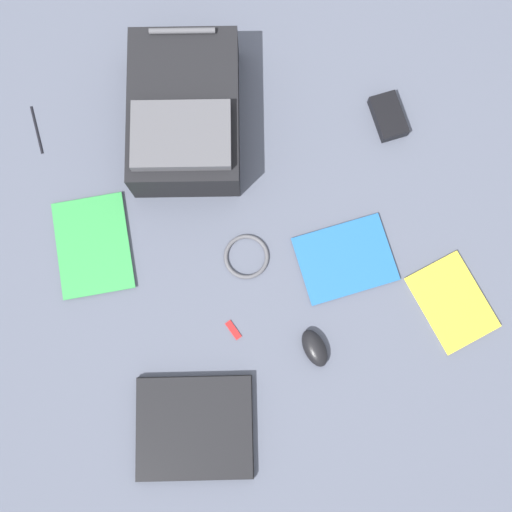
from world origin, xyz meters
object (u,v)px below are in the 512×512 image
at_px(book_red, 93,246).
at_px(pen_black, 36,130).
at_px(laptop, 194,428).
at_px(computer_mouse, 315,348).
at_px(usb_stick, 233,330).
at_px(book_manual, 345,259).
at_px(book_blue, 452,302).
at_px(power_brick, 388,117).
at_px(backpack, 185,115).
at_px(cable_coil, 246,257).

height_order(book_red, pen_black, book_red).
distance_m(laptop, computer_mouse, 0.38).
bearing_deg(usb_stick, book_manual, -165.05).
distance_m(laptop, book_blue, 0.78).
relative_size(power_brick, pen_black, 0.89).
relative_size(pen_black, usb_stick, 2.68).
relative_size(laptop, computer_mouse, 3.49).
bearing_deg(backpack, laptop, 74.98).
xyz_separation_m(power_brick, pen_black, (0.98, -0.27, -0.01)).
distance_m(book_blue, computer_mouse, 0.40).
relative_size(cable_coil, usb_stick, 2.29).
bearing_deg(computer_mouse, pen_black, -63.30).
xyz_separation_m(book_manual, book_blue, (-0.24, 0.20, 0.00)).
xyz_separation_m(laptop, usb_stick, (-0.17, -0.22, -0.01)).
relative_size(backpack, book_red, 1.69).
bearing_deg(book_red, backpack, -143.36).
xyz_separation_m(book_red, usb_stick, (-0.31, 0.34, -0.00)).
bearing_deg(power_brick, book_manual, 54.95).
bearing_deg(cable_coil, book_manual, 161.18).
bearing_deg(power_brick, computer_mouse, 54.01).
relative_size(laptop, pen_black, 2.50).
relative_size(book_blue, computer_mouse, 2.48).
bearing_deg(cable_coil, book_blue, 149.89).
relative_size(computer_mouse, cable_coil, 0.84).
bearing_deg(backpack, power_brick, 164.85).
relative_size(backpack, pen_black, 3.41).
xyz_separation_m(pen_black, usb_stick, (-0.38, 0.72, 0.00)).
height_order(backpack, book_blue, backpack).
bearing_deg(power_brick, laptop, 40.62).
xyz_separation_m(computer_mouse, usb_stick, (0.20, -0.11, -0.02)).
bearing_deg(book_manual, pen_black, -40.63).
bearing_deg(usb_stick, backpack, -94.42).
distance_m(computer_mouse, power_brick, 0.70).
bearing_deg(pen_black, power_brick, 164.59).
bearing_deg(computer_mouse, backpack, -85.91).
xyz_separation_m(backpack, book_red, (0.35, 0.26, -0.08)).
distance_m(cable_coil, power_brick, 0.58).
bearing_deg(power_brick, backpack, -15.15).
height_order(power_brick, usb_stick, power_brick).
xyz_separation_m(backpack, computer_mouse, (-0.15, 0.72, -0.06)).
bearing_deg(pen_black, laptop, 102.16).
bearing_deg(pen_black, book_blue, 139.53).
relative_size(book_blue, usb_stick, 4.77).
bearing_deg(laptop, pen_black, -77.84).
bearing_deg(book_red, computer_mouse, 137.81).
xyz_separation_m(book_red, pen_black, (0.07, -0.38, -0.00)).
xyz_separation_m(backpack, book_blue, (-0.55, 0.71, -0.08)).
relative_size(book_manual, pen_black, 1.75).
relative_size(backpack, cable_coil, 3.99).
relative_size(computer_mouse, usb_stick, 1.92).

